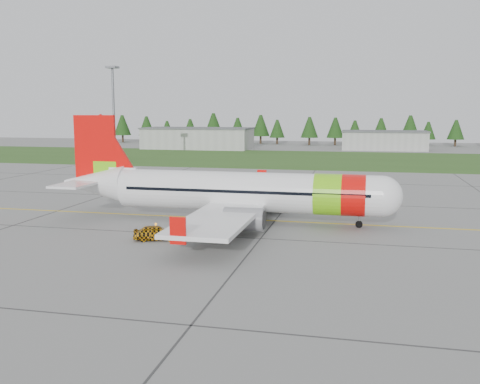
# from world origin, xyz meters

# --- Properties ---
(ground) EXTENTS (320.00, 320.00, 0.00)m
(ground) POSITION_xyz_m (0.00, 0.00, 0.00)
(ground) COLOR gray
(ground) RESTS_ON ground
(aircraft) EXTENTS (35.69, 32.70, 10.82)m
(aircraft) POSITION_xyz_m (6.41, 6.71, 3.12)
(aircraft) COLOR white
(aircraft) RESTS_ON ground
(follow_me_car) EXTENTS (1.75, 1.91, 3.93)m
(follow_me_car) POSITION_xyz_m (1.13, -2.57, 1.96)
(follow_me_car) COLOR #EB9F0D
(follow_me_car) RESTS_ON ground
(service_van) EXTENTS (1.95, 1.90, 4.44)m
(service_van) POSITION_xyz_m (-36.22, 57.44, 2.22)
(service_van) COLOR silver
(service_van) RESTS_ON ground
(grass_strip) EXTENTS (320.00, 50.00, 0.03)m
(grass_strip) POSITION_xyz_m (0.00, 82.00, 0.01)
(grass_strip) COLOR #30561E
(grass_strip) RESTS_ON ground
(taxi_guideline) EXTENTS (120.00, 0.25, 0.02)m
(taxi_guideline) POSITION_xyz_m (0.00, 8.00, 0.01)
(taxi_guideline) COLOR gold
(taxi_guideline) RESTS_ON ground
(hangar_west) EXTENTS (32.00, 14.00, 6.00)m
(hangar_west) POSITION_xyz_m (-30.00, 110.00, 3.00)
(hangar_west) COLOR #A8A8A3
(hangar_west) RESTS_ON ground
(hangar_east) EXTENTS (24.00, 12.00, 5.20)m
(hangar_east) POSITION_xyz_m (25.00, 118.00, 2.60)
(hangar_east) COLOR #A8A8A3
(hangar_east) RESTS_ON ground
(floodlight_mast) EXTENTS (0.50, 0.50, 20.00)m
(floodlight_mast) POSITION_xyz_m (-32.00, 58.00, 10.00)
(floodlight_mast) COLOR slate
(floodlight_mast) RESTS_ON ground
(treeline) EXTENTS (160.00, 8.00, 10.00)m
(treeline) POSITION_xyz_m (0.00, 138.00, 5.00)
(treeline) COLOR #1C3F14
(treeline) RESTS_ON ground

